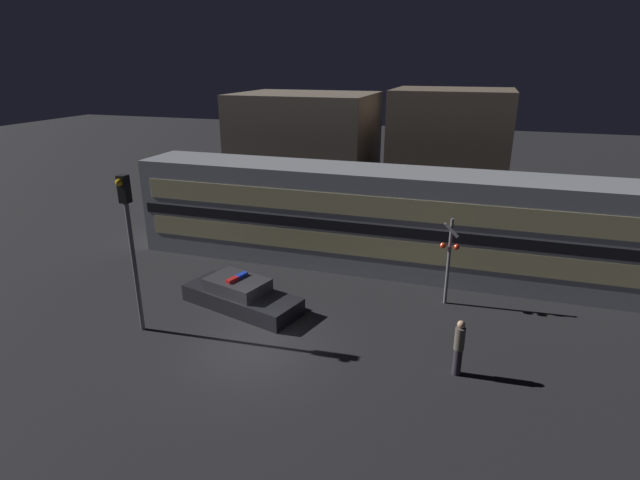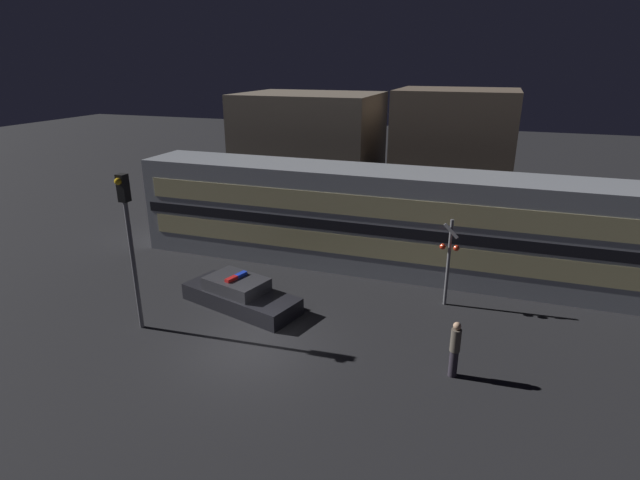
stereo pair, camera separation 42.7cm
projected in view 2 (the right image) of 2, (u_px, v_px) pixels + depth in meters
name	position (u px, v px, depth m)	size (l,w,h in m)	color
ground_plane	(251.00, 347.00, 16.42)	(120.00, 120.00, 0.00)	black
train	(388.00, 221.00, 22.02)	(23.32, 2.99, 4.48)	#999EA5
police_car	(240.00, 295.00, 19.06)	(5.00, 2.93, 1.25)	black
pedestrian	(455.00, 349.00, 14.65)	(0.30, 0.30, 1.80)	#2D2833
crossing_signal_near	(449.00, 258.00, 18.64)	(0.72, 0.30, 3.44)	slate
traffic_light_corner	(129.00, 230.00, 16.44)	(0.30, 0.46, 5.51)	slate
building_left	(310.00, 150.00, 31.86)	(8.38, 6.74, 7.02)	#726656
building_center	(453.00, 157.00, 28.37)	(6.45, 5.39, 7.44)	brown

